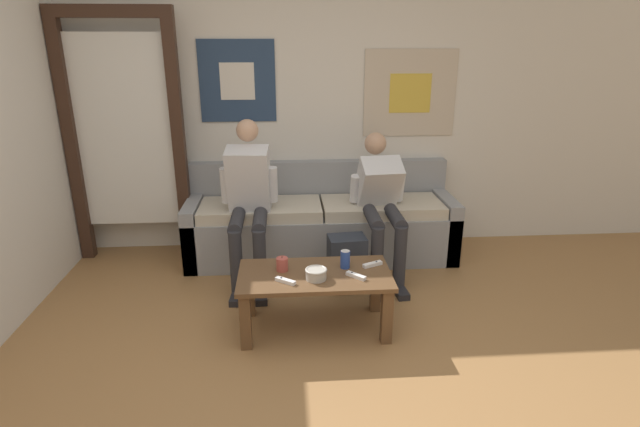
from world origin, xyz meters
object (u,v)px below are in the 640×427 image
couch (321,224)px  person_seated_adult (249,196)px  game_controller_far_center (285,281)px  coffee_table (315,284)px  person_seated_teen (380,198)px  game_controller_near_left (356,276)px  ceramic_bowl (316,273)px  game_controller_near_right (373,264)px  backpack (347,264)px  drink_can_blue (345,259)px  pillar_candle (282,264)px

couch → person_seated_adult: 0.82m
person_seated_adult → game_controller_far_center: (0.28, -0.99, -0.27)m
coffee_table → person_seated_teen: 1.14m
coffee_table → game_controller_near_left: game_controller_near_left is taller
coffee_table → ceramic_bowl: bearing=-87.2°
person_seated_adult → ceramic_bowl: size_ratio=8.92×
person_seated_adult → game_controller_near_right: size_ratio=8.82×
coffee_table → backpack: 0.64m
person_seated_adult → game_controller_near_left: person_seated_adult is taller
game_controller_far_center → couch: bearing=76.3°
ceramic_bowl → game_controller_near_right: bearing=23.1°
drink_can_blue → coffee_table: bearing=-161.0°
coffee_table → drink_can_blue: size_ratio=8.22×
ceramic_bowl → drink_can_blue: size_ratio=1.16×
backpack → game_controller_near_right: (0.12, -0.47, 0.22)m
game_controller_near_left → ceramic_bowl: bearing=-179.2°
backpack → drink_can_blue: 0.55m
couch → person_seated_adult: (-0.61, -0.36, 0.40)m
backpack → pillar_candle: bearing=-135.5°
ceramic_bowl → game_controller_near_right: ceramic_bowl is taller
person_seated_teen → ceramic_bowl: person_seated_teen is taller
couch → backpack: (0.15, -0.68, -0.09)m
couch → game_controller_near_right: size_ratio=16.37×
person_seated_teen → game_controller_near_right: bearing=-103.7°
person_seated_teen → game_controller_far_center: size_ratio=8.28×
person_seated_adult → ceramic_bowl: (0.48, -0.96, -0.24)m
game_controller_far_center → pillar_candle: bearing=96.2°
ceramic_bowl → drink_can_blue: bearing=37.4°
person_seated_adult → game_controller_near_left: bearing=-52.0°
ceramic_bowl → pillar_candle: size_ratio=1.38×
person_seated_adult → person_seated_teen: bearing=2.2°
pillar_candle → game_controller_far_center: (0.02, -0.18, -0.03)m
pillar_candle → game_controller_far_center: pillar_candle is taller
coffee_table → person_seated_adult: 1.06m
coffee_table → game_controller_far_center: game_controller_far_center is taller
game_controller_near_right → backpack: bearing=103.9°
person_seated_adult → backpack: person_seated_adult is taller
couch → drink_can_blue: (0.08, -1.16, 0.18)m
couch → game_controller_near_right: (0.27, -1.15, 0.13)m
ceramic_bowl → game_controller_near_left: size_ratio=1.14×
coffee_table → game_controller_near_left: bearing=-17.2°
person_seated_teen → game_controller_near_right: 0.88m
coffee_table → person_seated_teen: size_ratio=0.90×
backpack → game_controller_near_right: 0.53m
person_seated_adult → pillar_candle: bearing=-72.0°
person_seated_teen → ceramic_bowl: 1.18m
person_seated_teen → drink_can_blue: 0.94m
coffee_table → backpack: (0.29, 0.55, -0.12)m
pillar_candle → game_controller_near_left: pillar_candle is taller
coffee_table → ceramic_bowl: 0.15m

